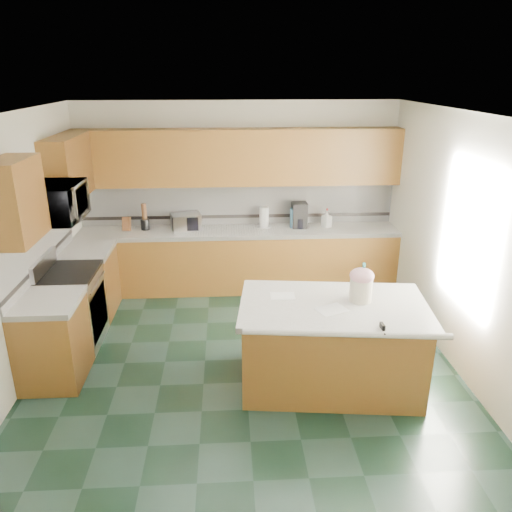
{
  "coord_description": "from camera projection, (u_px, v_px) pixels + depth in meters",
  "views": [
    {
      "loc": [
        -0.16,
        -4.9,
        3.08
      ],
      "look_at": [
        0.15,
        0.35,
        1.12
      ],
      "focal_mm": 35.0,
      "sensor_mm": 36.0,
      "label": 1
    }
  ],
  "objects": [
    {
      "name": "treat_jar",
      "position": [
        361.0,
        290.0,
        4.94
      ],
      "size": [
        0.27,
        0.27,
        0.23
      ],
      "primitive_type": "cylinder",
      "rotation": [
        0.0,
        0.0,
        0.23
      ],
      "color": "beige",
      "rests_on": "island_top"
    },
    {
      "name": "range_cooktop",
      "position": [
        68.0,
        273.0,
        5.71
      ],
      "size": [
        0.62,
        0.78,
        0.04
      ],
      "primitive_type": "cube",
      "color": "black",
      "rests_on": "range_body"
    },
    {
      "name": "left_accent_band",
      "position": [
        42.0,
        261.0,
        5.69
      ],
      "size": [
        0.01,
        2.3,
        0.05
      ],
      "primitive_type": "cube",
      "color": "black",
      "rests_on": "wall_left"
    },
    {
      "name": "toaster_oven",
      "position": [
        186.0,
        222.0,
        7.18
      ],
      "size": [
        0.46,
        0.37,
        0.23
      ],
      "primitive_type": "cube",
      "rotation": [
        0.0,
        0.0,
        0.25
      ],
      "color": "#B7B7BC",
      "rests_on": "back_countertop"
    },
    {
      "name": "water_jug",
      "position": [
        296.0,
        218.0,
        7.27
      ],
      "size": [
        0.17,
        0.17,
        0.28
      ],
      "primitive_type": "cylinder",
      "color": "#5090B4",
      "rests_on": "back_countertop"
    },
    {
      "name": "soap_bottle_island",
      "position": [
        363.0,
        281.0,
        4.95
      ],
      "size": [
        0.17,
        0.17,
        0.38
      ],
      "primitive_type": "imported",
      "rotation": [
        0.0,
        0.0,
        -0.19
      ],
      "color": "teal",
      "rests_on": "island_top"
    },
    {
      "name": "left_upper_cab_rear",
      "position": [
        68.0,
        168.0,
        6.2
      ],
      "size": [
        0.33,
        1.09,
        0.78
      ],
      "primitive_type": "cube",
      "color": "#3A210D",
      "rests_on": "wall_left"
    },
    {
      "name": "treat_jar_knob",
      "position": [
        362.0,
        271.0,
        4.87
      ],
      "size": [
        0.08,
        0.03,
        0.03
      ],
      "primitive_type": "cylinder",
      "rotation": [
        0.0,
        1.57,
        0.0
      ],
      "color": "tan",
      "rests_on": "treat_jar_lid"
    },
    {
      "name": "back_countertop",
      "position": [
        239.0,
        232.0,
        7.22
      ],
      "size": [
        4.6,
        0.64,
        0.06
      ],
      "primitive_type": "cube",
      "color": "white",
      "rests_on": "back_base_cab"
    },
    {
      "name": "soap_back_cap",
      "position": [
        327.0,
        209.0,
        7.24
      ],
      "size": [
        0.02,
        0.02,
        0.03
      ],
      "primitive_type": "cylinder",
      "color": "red",
      "rests_on": "soap_bottle_back"
    },
    {
      "name": "microwave",
      "position": [
        58.0,
        203.0,
        5.42
      ],
      "size": [
        0.5,
        0.73,
        0.41
      ],
      "primitive_type": "imported",
      "rotation": [
        0.0,
        0.0,
        1.57
      ],
      "color": "#B7B7BC",
      "rests_on": "wall_left"
    },
    {
      "name": "coffee_maker",
      "position": [
        299.0,
        215.0,
        7.27
      ],
      "size": [
        0.22,
        0.24,
        0.37
      ],
      "primitive_type": "cube",
      "rotation": [
        0.0,
        0.0,
        0.0
      ],
      "color": "black",
      "rests_on": "back_countertop"
    },
    {
      "name": "left_base_cab_rear",
      "position": [
        90.0,
        283.0,
        6.61
      ],
      "size": [
        0.6,
        0.82,
        0.86
      ],
      "primitive_type": "cube",
      "color": "#3A210D",
      "rests_on": "ground"
    },
    {
      "name": "back_upper_cab",
      "position": [
        238.0,
        157.0,
        6.98
      ],
      "size": [
        4.6,
        0.33,
        0.78
      ],
      "primitive_type": "cube",
      "color": "#3A210D",
      "rests_on": "wall_back"
    },
    {
      "name": "utensil_crock",
      "position": [
        145.0,
        224.0,
        7.19
      ],
      "size": [
        0.12,
        0.12,
        0.16
      ],
      "primitive_type": "cylinder",
      "color": "black",
      "rests_on": "back_countertop"
    },
    {
      "name": "paper_sheet_b",
      "position": [
        283.0,
        296.0,
        5.08
      ],
      "size": [
        0.25,
        0.19,
        0.0
      ],
      "primitive_type": "cube",
      "rotation": [
        0.0,
        0.0,
        -0.03
      ],
      "color": "white",
      "rests_on": "island_top"
    },
    {
      "name": "window_light_proxy",
      "position": [
        468.0,
        235.0,
        5.08
      ],
      "size": [
        0.02,
        1.4,
        1.1
      ],
      "primitive_type": "cube",
      "color": "white",
      "rests_on": "wall_right"
    },
    {
      "name": "soap_bottle_back",
      "position": [
        327.0,
        219.0,
        7.29
      ],
      "size": [
        0.16,
        0.16,
        0.25
      ],
      "primitive_type": "imported",
      "rotation": [
        0.0,
        0.0,
        0.59
      ],
      "color": "white",
      "rests_on": "back_countertop"
    },
    {
      "name": "wall_back",
      "position": [
        238.0,
        195.0,
        7.36
      ],
      "size": [
        4.6,
        0.04,
        2.7
      ],
      "primitive_type": "cube",
      "color": "white",
      "rests_on": "ground"
    },
    {
      "name": "range_backguard",
      "position": [
        43.0,
        264.0,
        5.65
      ],
      "size": [
        0.06,
        0.76,
        0.18
      ],
      "primitive_type": "cube",
      "color": "#B7B7BC",
      "rests_on": "range_body"
    },
    {
      "name": "treat_jar_knob_end_l",
      "position": [
        358.0,
        271.0,
        4.87
      ],
      "size": [
        0.04,
        0.04,
        0.04
      ],
      "primitive_type": "sphere",
      "color": "tan",
      "rests_on": "treat_jar_lid"
    },
    {
      "name": "range_body",
      "position": [
        73.0,
        309.0,
        5.87
      ],
      "size": [
        0.6,
        0.76,
        0.88
      ],
      "primitive_type": "cube",
      "color": "#B7B7BC",
      "rests_on": "ground"
    },
    {
      "name": "knife_block",
      "position": [
        127.0,
        224.0,
        7.14
      ],
      "size": [
        0.12,
        0.15,
        0.21
      ],
      "primitive_type": "cube",
      "rotation": [
        -0.31,
        0.0,
        -0.07
      ],
      "color": "#472814",
      "rests_on": "back_countertop"
    },
    {
      "name": "left_upper_cab_front",
      "position": [
        15.0,
        201.0,
        4.64
      ],
      "size": [
        0.33,
        0.72,
        0.78
      ],
      "primitive_type": "cube",
      "color": "#3A210D",
      "rests_on": "wall_left"
    },
    {
      "name": "floor",
      "position": [
        245.0,
        359.0,
        5.66
      ],
      "size": [
        4.6,
        4.6,
        0.0
      ],
      "primitive_type": "plane",
      "color": "black",
      "rests_on": "ground"
    },
    {
      "name": "island_bullnose",
      "position": [
        346.0,
        334.0,
        4.41
      ],
      "size": [
        1.84,
        0.27,
        0.06
      ],
      "primitive_type": "cylinder",
      "rotation": [
        0.0,
        1.57,
        -0.11
      ],
      "color": "white",
      "rests_on": "island_base"
    },
    {
      "name": "coffee_carafe",
      "position": [
        300.0,
        223.0,
        7.26
      ],
      "size": [
        0.15,
        0.15,
        0.15
      ],
      "primitive_type": "cylinder",
      "color": "black",
      "rests_on": "back_countertop"
    },
    {
      "name": "ceiling",
      "position": [
        242.0,
        113.0,
        4.72
      ],
      "size": [
        4.6,
        4.6,
        0.0
      ],
      "primitive_type": "plane",
      "color": "white",
      "rests_on": "ground"
    },
    {
      "name": "island_top",
      "position": [
        334.0,
        307.0,
        4.92
      ],
      "size": [
        1.96,
        1.3,
        0.06
      ],
      "primitive_type": "cube",
      "rotation": [
        0.0,
        0.0,
        -0.11
      ],
      "color": "white",
      "rests_on": "island_base"
    },
    {
      "name": "back_backsplash",
      "position": [
        238.0,
        203.0,
        7.37
      ],
      "size": [
        4.6,
        0.02,
        0.63
      ],
      "primitive_type": "cube",
      "color": "silver",
      "rests_on": "back_countertop"
    },
    {
      "name": "paper_towel",
      "position": [
        264.0,
        217.0,
        7.28
      ],
      "size": [
        0.14,
        0.14,
        0.31
      ],
      "primitive_type": "cylinder",
      "color": "white",
      "rests_on": "back_countertop"
    },
    {
      "name": "left_backsplash",
      "position": [
        39.0,
        245.0,
        5.62
      ],
      "size": [
        0.02,
        2.3,
        0.63
      ],
      "primitive_type": "cube",
      "color": "silver",
      "rests_on": "wall_left"
    },
    {
      "name": "left_base_cab_front",
      "position": [
        53.0,
        342.0,
        5.18
      ],
      "size": [
        0.6,
        0.72,
        0.86
      ],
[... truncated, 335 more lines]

